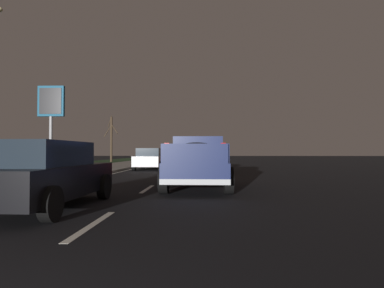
{
  "coord_description": "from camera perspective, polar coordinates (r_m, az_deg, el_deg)",
  "views": [
    {
      "loc": [
        -1.04,
        -1.99,
        1.3
      ],
      "look_at": [
        11.45,
        -1.52,
        1.6
      ],
      "focal_mm": 30.51,
      "sensor_mm": 36.0,
      "label": 1
    }
  ],
  "objects": [
    {
      "name": "grass_verge",
      "position": [
        30.81,
        -22.2,
        -3.66
      ],
      "size": [
        108.0,
        6.0,
        0.01
      ],
      "primitive_type": "cube",
      "color": "#1E3819",
      "rests_on": "ground"
    },
    {
      "name": "sedan_black",
      "position": [
        8.25,
        -24.54,
        -4.83
      ],
      "size": [
        4.44,
        2.09,
        1.54
      ],
      "color": "black",
      "rests_on": "ground"
    },
    {
      "name": "gas_price_sign",
      "position": [
        25.66,
        -23.41,
        5.88
      ],
      "size": [
        0.27,
        1.9,
        6.03
      ],
      "color": "#99999E",
      "rests_on": "ground"
    },
    {
      "name": "bare_tree_far",
      "position": [
        42.51,
        -13.93,
        1.08
      ],
      "size": [
        1.74,
        1.92,
        5.89
      ],
      "color": "#423323",
      "rests_on": "ground"
    },
    {
      "name": "ground",
      "position": [
        28.15,
        -1.89,
        -3.99
      ],
      "size": [
        144.0,
        144.0,
        0.0
      ],
      "primitive_type": "plane",
      "color": "black"
    },
    {
      "name": "sidewalk_shoulder",
      "position": [
        29.11,
        -13.18,
        -3.75
      ],
      "size": [
        108.0,
        4.0,
        0.12
      ],
      "primitive_type": "cube",
      "color": "gray",
      "rests_on": "ground"
    },
    {
      "name": "lane_markings",
      "position": [
        30.19,
        -6.49,
        -3.8
      ],
      "size": [
        108.0,
        3.54,
        0.01
      ],
      "color": "silver",
      "rests_on": "ground"
    },
    {
      "name": "sedan_red",
      "position": [
        20.94,
        1.32,
        -2.76
      ],
      "size": [
        4.43,
        2.08,
        1.54
      ],
      "color": "maroon",
      "rests_on": "ground"
    },
    {
      "name": "sedan_white",
      "position": [
        23.84,
        -7.2,
        -2.58
      ],
      "size": [
        4.44,
        2.09,
        1.54
      ],
      "color": "silver",
      "rests_on": "ground"
    },
    {
      "name": "pickup_truck",
      "position": [
        11.91,
        1.01,
        -2.89
      ],
      "size": [
        5.44,
        2.31,
        1.87
      ],
      "color": "#141E4C",
      "rests_on": "ground"
    },
    {
      "name": "sedan_silver",
      "position": [
        32.82,
        -4.44,
        -2.24
      ],
      "size": [
        4.44,
        2.08,
        1.54
      ],
      "color": "#B2B5BA",
      "rests_on": "ground"
    }
  ]
}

